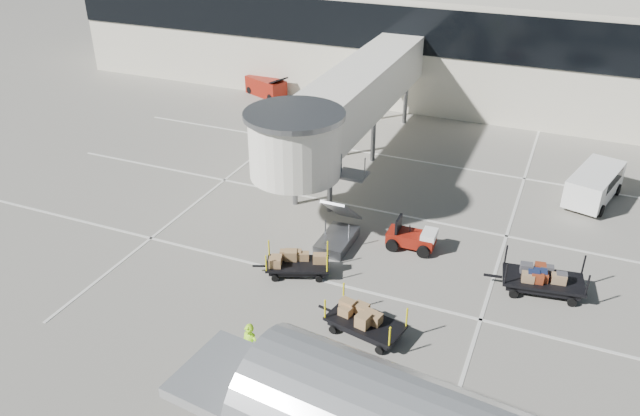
{
  "coord_description": "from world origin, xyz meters",
  "views": [
    {
      "loc": [
        7.78,
        -18.7,
        15.98
      ],
      "look_at": [
        -2.16,
        4.73,
        2.0
      ],
      "focal_mm": 35.0,
      "sensor_mm": 36.0,
      "label": 1
    }
  ],
  "objects_px": {
    "ground_worker": "(250,347)",
    "box_cart_far": "(299,264)",
    "suitcase_cart": "(544,280)",
    "minivan": "(595,182)",
    "box_cart_near": "(365,323)",
    "baggage_tug": "(413,238)",
    "belt_loader": "(266,87)"
  },
  "relations": [
    {
      "from": "baggage_tug",
      "to": "box_cart_far",
      "type": "distance_m",
      "value": 5.75
    },
    {
      "from": "suitcase_cart",
      "to": "belt_loader",
      "type": "distance_m",
      "value": 29.47
    },
    {
      "from": "box_cart_far",
      "to": "ground_worker",
      "type": "bearing_deg",
      "value": -103.26
    },
    {
      "from": "ground_worker",
      "to": "belt_loader",
      "type": "relative_size",
      "value": 0.47
    },
    {
      "from": "baggage_tug",
      "to": "ground_worker",
      "type": "relative_size",
      "value": 1.23
    },
    {
      "from": "baggage_tug",
      "to": "ground_worker",
      "type": "xyz_separation_m",
      "value": [
        -3.19,
        -10.1,
        0.39
      ]
    },
    {
      "from": "box_cart_near",
      "to": "baggage_tug",
      "type": "bearing_deg",
      "value": 101.68
    },
    {
      "from": "box_cart_far",
      "to": "box_cart_near",
      "type": "bearing_deg",
      "value": -54.83
    },
    {
      "from": "suitcase_cart",
      "to": "ground_worker",
      "type": "distance_m",
      "value": 12.84
    },
    {
      "from": "box_cart_near",
      "to": "ground_worker",
      "type": "xyz_separation_m",
      "value": [
        -3.2,
        -3.33,
        0.4
      ]
    },
    {
      "from": "minivan",
      "to": "belt_loader",
      "type": "bearing_deg",
      "value": 175.27
    },
    {
      "from": "minivan",
      "to": "belt_loader",
      "type": "height_order",
      "value": "belt_loader"
    },
    {
      "from": "baggage_tug",
      "to": "ground_worker",
      "type": "distance_m",
      "value": 10.6
    },
    {
      "from": "box_cart_far",
      "to": "belt_loader",
      "type": "distance_m",
      "value": 24.98
    },
    {
      "from": "box_cart_near",
      "to": "ground_worker",
      "type": "relative_size",
      "value": 1.99
    },
    {
      "from": "box_cart_far",
      "to": "belt_loader",
      "type": "xyz_separation_m",
      "value": [
        -12.72,
        21.49,
        0.17
      ]
    },
    {
      "from": "ground_worker",
      "to": "belt_loader",
      "type": "bearing_deg",
      "value": 123.34
    },
    {
      "from": "baggage_tug",
      "to": "box_cart_near",
      "type": "relative_size",
      "value": 0.62
    },
    {
      "from": "baggage_tug",
      "to": "minivan",
      "type": "distance_m",
      "value": 11.58
    },
    {
      "from": "baggage_tug",
      "to": "ground_worker",
      "type": "height_order",
      "value": "ground_worker"
    },
    {
      "from": "baggage_tug",
      "to": "minivan",
      "type": "height_order",
      "value": "minivan"
    },
    {
      "from": "box_cart_near",
      "to": "ground_worker",
      "type": "distance_m",
      "value": 4.64
    },
    {
      "from": "ground_worker",
      "to": "minivan",
      "type": "xyz_separation_m",
      "value": [
        10.9,
        18.72,
        0.11
      ]
    },
    {
      "from": "box_cart_far",
      "to": "belt_loader",
      "type": "height_order",
      "value": "belt_loader"
    },
    {
      "from": "ground_worker",
      "to": "box_cart_far",
      "type": "bearing_deg",
      "value": 105.16
    },
    {
      "from": "suitcase_cart",
      "to": "baggage_tug",
      "type": "bearing_deg",
      "value": 160.19
    },
    {
      "from": "suitcase_cart",
      "to": "ground_worker",
      "type": "xyz_separation_m",
      "value": [
        -9.27,
        -8.89,
        0.36
      ]
    },
    {
      "from": "minivan",
      "to": "belt_loader",
      "type": "distance_m",
      "value": 26.01
    },
    {
      "from": "suitcase_cart",
      "to": "minivan",
      "type": "height_order",
      "value": "minivan"
    },
    {
      "from": "suitcase_cart",
      "to": "minivan",
      "type": "distance_m",
      "value": 9.98
    },
    {
      "from": "box_cart_near",
      "to": "box_cart_far",
      "type": "bearing_deg",
      "value": 158.09
    },
    {
      "from": "belt_loader",
      "to": "minivan",
      "type": "bearing_deg",
      "value": 3.1
    }
  ]
}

